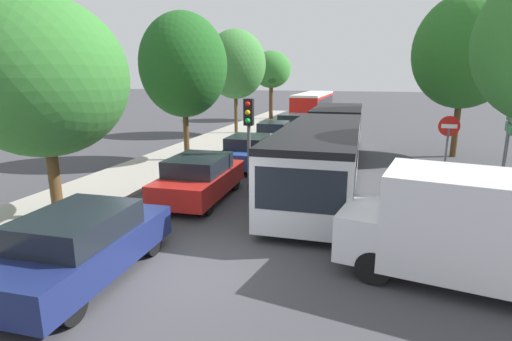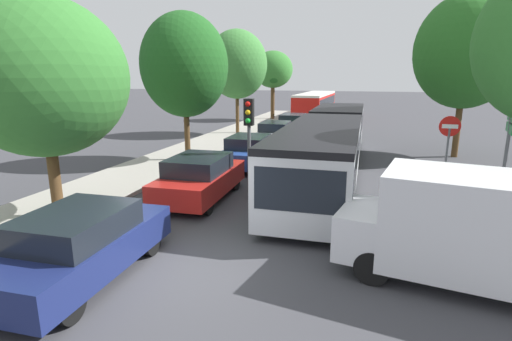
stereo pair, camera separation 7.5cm
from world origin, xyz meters
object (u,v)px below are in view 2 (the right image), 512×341
at_px(white_van, 479,228).
at_px(tree_left_far, 237,64).
at_px(articulated_bus, 330,141).
at_px(traffic_light, 249,125).
at_px(city_bus_rear, 315,103).
at_px(no_entry_sign, 448,143).
at_px(queued_car_red, 200,178).
at_px(direction_sign_post, 510,130).
at_px(queued_car_silver, 275,134).
at_px(queued_car_green, 293,124).
at_px(tree_left_near, 42,78).
at_px(tree_left_mid, 184,65).
at_px(tree_right_mid, 467,54).
at_px(queued_car_navy, 80,245).
at_px(queued_car_blue, 249,151).
at_px(tree_left_distant, 273,71).

distance_m(white_van, tree_left_far, 22.13).
height_order(articulated_bus, traffic_light, traffic_light).
relative_size(city_bus_rear, no_entry_sign, 3.99).
bearing_deg(queued_car_red, articulated_bus, -38.23).
bearing_deg(traffic_light, tree_left_far, -161.96).
xyz_separation_m(white_van, direction_sign_post, (1.81, 5.27, 1.33)).
height_order(articulated_bus, white_van, articulated_bus).
height_order(queued_car_silver, no_entry_sign, no_entry_sign).
bearing_deg(queued_car_green, queued_car_red, 178.19).
bearing_deg(tree_left_near, tree_left_mid, 89.21).
height_order(tree_left_mid, tree_left_far, tree_left_far).
relative_size(white_van, tree_right_mid, 0.65).
bearing_deg(no_entry_sign, city_bus_rear, -162.25).
relative_size(white_van, traffic_light, 1.55).
bearing_deg(tree_left_far, tree_right_mid, -17.74).
relative_size(white_van, direction_sign_post, 1.46).
distance_m(direction_sign_post, tree_left_mid, 13.30).
xyz_separation_m(no_entry_sign, tree_left_far, (-11.78, 12.04, 2.99)).
bearing_deg(queued_car_silver, tree_left_far, 43.22).
distance_m(queued_car_green, tree_right_mid, 12.07).
relative_size(queued_car_navy, tree_left_near, 0.70).
bearing_deg(city_bus_rear, queued_car_blue, -178.20).
xyz_separation_m(white_van, no_entry_sign, (0.39, 6.59, 0.64)).
bearing_deg(articulated_bus, queued_car_blue, -92.62).
xyz_separation_m(queued_car_blue, tree_left_near, (-3.29, -8.28, 3.37)).
bearing_deg(queued_car_blue, tree_right_mid, -63.07).
relative_size(queued_car_red, queued_car_blue, 1.04).
xyz_separation_m(queued_car_red, no_entry_sign, (8.07, 2.82, 1.10)).
bearing_deg(tree_right_mid, tree_left_distant, 133.59).
xyz_separation_m(traffic_light, direction_sign_post, (8.02, 0.60, 0.07)).
relative_size(no_entry_sign, tree_left_distant, 0.45).
bearing_deg(queued_car_green, white_van, -160.63).
height_order(queued_car_blue, queued_car_green, queued_car_blue).
relative_size(tree_left_far, tree_right_mid, 0.89).
bearing_deg(queued_car_green, tree_left_far, 106.43).
height_order(queued_car_red, queued_car_green, queued_car_red).
bearing_deg(queued_car_silver, queued_car_red, 178.75).
xyz_separation_m(city_bus_rear, tree_left_far, (-3.65, -13.38, 3.47)).
distance_m(queued_car_navy, tree_left_distant, 30.74).
bearing_deg(traffic_light, queued_car_navy, -15.70).
bearing_deg(traffic_light, queued_car_green, -177.00).
relative_size(traffic_light, tree_left_distant, 0.54).
xyz_separation_m(queued_car_silver, white_van, (7.75, -14.97, 0.52)).
bearing_deg(tree_right_mid, traffic_light, -130.88).
distance_m(traffic_light, tree_left_far, 15.07).
bearing_deg(tree_left_far, city_bus_rear, 74.74).
distance_m(queued_car_navy, queued_car_silver, 16.96).
height_order(articulated_bus, tree_right_mid, tree_right_mid).
xyz_separation_m(traffic_light, tree_left_distant, (-5.01, 23.65, 2.05)).
relative_size(articulated_bus, traffic_light, 4.89).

